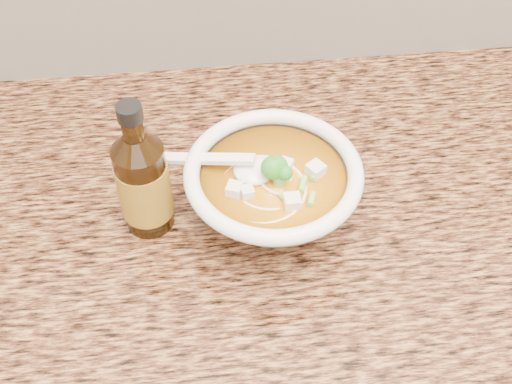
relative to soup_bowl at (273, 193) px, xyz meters
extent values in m
cube|color=#361E10|center=(0.16, 0.00, -0.52)|extent=(4.00, 0.65, 0.86)
cube|color=olive|center=(0.16, 0.00, -0.07)|extent=(4.00, 0.68, 0.04)
cylinder|color=white|center=(0.00, 0.00, -0.04)|extent=(0.08, 0.08, 0.01)
torus|color=white|center=(0.00, 0.00, 0.04)|extent=(0.21, 0.21, 0.02)
torus|color=beige|center=(0.02, 0.01, 0.03)|extent=(0.13, 0.13, 0.00)
torus|color=beige|center=(0.02, -0.01, 0.03)|extent=(0.07, 0.07, 0.00)
torus|color=beige|center=(-0.02, 0.00, 0.03)|extent=(0.12, 0.12, 0.00)
torus|color=beige|center=(0.00, 0.01, 0.02)|extent=(0.13, 0.13, 0.00)
torus|color=beige|center=(-0.01, 0.00, 0.02)|extent=(0.07, 0.07, 0.00)
torus|color=beige|center=(0.00, -0.01, 0.02)|extent=(0.08, 0.08, 0.00)
torus|color=beige|center=(0.00, 0.01, 0.02)|extent=(0.12, 0.12, 0.00)
torus|color=beige|center=(0.01, 0.01, 0.02)|extent=(0.06, 0.06, 0.00)
cube|color=silver|center=(-0.03, -0.02, 0.03)|extent=(0.02, 0.02, 0.01)
cube|color=silver|center=(-0.03, -0.05, 0.03)|extent=(0.02, 0.02, 0.02)
cube|color=silver|center=(0.06, 0.00, 0.03)|extent=(0.02, 0.02, 0.02)
cube|color=silver|center=(-0.02, -0.01, 0.03)|extent=(0.02, 0.02, 0.02)
cube|color=silver|center=(-0.01, -0.01, 0.03)|extent=(0.02, 0.02, 0.02)
cube|color=silver|center=(-0.04, 0.02, 0.03)|extent=(0.02, 0.02, 0.02)
ellipsoid|color=#196014|center=(0.01, -0.01, 0.05)|extent=(0.04, 0.04, 0.03)
cylinder|color=#7BBF49|center=(0.03, -0.05, 0.03)|extent=(0.02, 0.01, 0.01)
cylinder|color=#7BBF49|center=(-0.05, -0.03, 0.03)|extent=(0.02, 0.02, 0.01)
cylinder|color=#7BBF49|center=(0.00, 0.05, 0.03)|extent=(0.01, 0.02, 0.01)
cylinder|color=#7BBF49|center=(0.03, 0.00, 0.03)|extent=(0.02, 0.01, 0.01)
ellipsoid|color=white|center=(-0.02, 0.01, 0.03)|extent=(0.05, 0.05, 0.02)
cube|color=white|center=(-0.07, 0.02, 0.04)|extent=(0.11, 0.05, 0.03)
cylinder|color=#321B06|center=(-0.15, 0.01, 0.01)|extent=(0.06, 0.06, 0.12)
cylinder|color=#321B06|center=(-0.15, 0.01, 0.11)|extent=(0.02, 0.02, 0.03)
cylinder|color=black|center=(-0.15, 0.01, 0.13)|extent=(0.03, 0.03, 0.02)
cylinder|color=red|center=(-0.15, 0.01, 0.01)|extent=(0.06, 0.06, 0.08)
camera|label=1|loc=(-0.07, -0.49, 0.57)|focal=45.00mm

